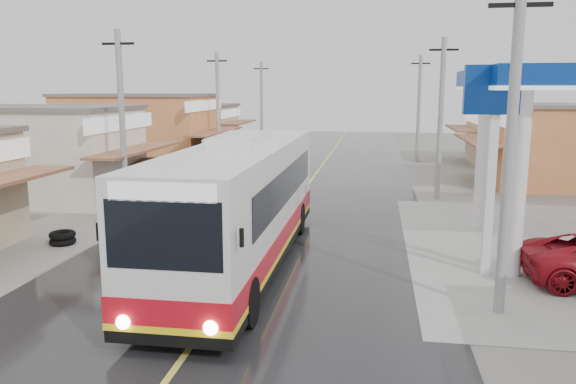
% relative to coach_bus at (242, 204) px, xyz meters
% --- Properties ---
extents(ground, '(120.00, 120.00, 0.00)m').
position_rel_coach_bus_xyz_m(ground, '(0.23, -2.83, -1.99)').
color(ground, slate).
rests_on(ground, ground).
extents(road, '(12.00, 90.00, 0.02)m').
position_rel_coach_bus_xyz_m(road, '(0.23, 12.17, -1.98)').
color(road, black).
rests_on(road, ground).
extents(centre_line, '(0.15, 90.00, 0.01)m').
position_rel_coach_bus_xyz_m(centre_line, '(0.23, 12.17, -1.97)').
color(centre_line, '#D8CC4C').
rests_on(centre_line, road).
extents(shopfronts_left, '(11.00, 44.00, 5.20)m').
position_rel_coach_bus_xyz_m(shopfronts_left, '(-12.77, 15.17, -1.99)').
color(shopfronts_left, tan).
rests_on(shopfronts_left, ground).
extents(utility_poles_left, '(1.60, 50.00, 8.00)m').
position_rel_coach_bus_xyz_m(utility_poles_left, '(-6.77, 13.17, -1.99)').
color(utility_poles_left, gray).
rests_on(utility_poles_left, ground).
extents(utility_poles_right, '(1.60, 36.00, 8.00)m').
position_rel_coach_bus_xyz_m(utility_poles_right, '(7.23, 12.17, -1.99)').
color(utility_poles_right, gray).
rests_on(utility_poles_right, ground).
extents(coach_bus, '(3.10, 13.25, 4.13)m').
position_rel_coach_bus_xyz_m(coach_bus, '(0.00, 0.00, 0.00)').
color(coach_bus, silver).
rests_on(coach_bus, road).
extents(second_bus, '(2.48, 8.09, 2.66)m').
position_rel_coach_bus_xyz_m(second_bus, '(-4.79, 17.90, -0.56)').
color(second_bus, silver).
rests_on(second_bus, road).
extents(cyclist, '(0.62, 1.73, 1.86)m').
position_rel_coach_bus_xyz_m(cyclist, '(-3.86, 0.72, -1.38)').
color(cyclist, black).
rests_on(cyclist, ground).
extents(tricycle_near, '(2.24, 2.63, 1.90)m').
position_rel_coach_bus_xyz_m(tricycle_near, '(-7.27, 10.62, -0.90)').
color(tricycle_near, '#26262D').
rests_on(tricycle_near, ground).
extents(tricycle_far, '(2.07, 2.48, 1.62)m').
position_rel_coach_bus_xyz_m(tricycle_far, '(-8.79, 13.30, -1.07)').
color(tricycle_far, '#26262D').
rests_on(tricycle_far, ground).
extents(tyre_stack, '(0.93, 0.93, 0.48)m').
position_rel_coach_bus_xyz_m(tyre_stack, '(-6.99, 1.32, -1.75)').
color(tyre_stack, black).
rests_on(tyre_stack, ground).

